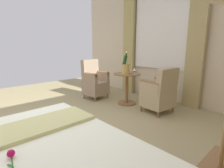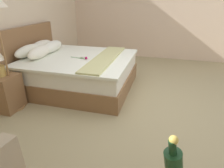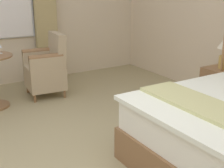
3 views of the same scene
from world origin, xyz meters
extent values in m
cube|color=brown|center=(-0.53, 2.32, 0.29)|extent=(0.42, 0.45, 0.57)
cylinder|color=#9E7345|center=(-0.49, 2.20, 0.01)|extent=(0.28, 0.28, 0.03)
cylinder|color=#9E7345|center=(-0.49, 2.20, 0.80)|extent=(0.03, 0.03, 1.53)
cylinder|color=white|center=(-2.29, -0.03, 0.71)|extent=(0.07, 0.07, 0.01)
cylinder|color=white|center=(-2.29, -0.03, 0.75)|extent=(0.01, 0.01, 0.07)
cylinder|color=brown|center=(-2.57, 0.38, 0.06)|extent=(0.04, 0.04, 0.12)
cylinder|color=brown|center=(-2.11, 0.33, 0.06)|extent=(0.04, 0.04, 0.12)
cylinder|color=brown|center=(-2.53, 0.81, 0.06)|extent=(0.04, 0.04, 0.12)
cylinder|color=brown|center=(-2.06, 0.77, 0.06)|extent=(0.04, 0.04, 0.12)
cube|color=tan|center=(-2.32, 0.57, 0.28)|extent=(0.60, 0.57, 0.33)
cube|color=tan|center=(-2.30, 0.78, 0.68)|extent=(0.54, 0.20, 0.47)
cube|color=tan|center=(-2.55, 0.57, 0.54)|extent=(0.14, 0.48, 0.18)
cylinder|color=brown|center=(-2.55, 0.57, 0.63)|extent=(0.14, 0.48, 0.09)
cube|color=tan|center=(-2.10, 0.53, 0.54)|extent=(0.14, 0.48, 0.18)
cylinder|color=brown|center=(-2.10, 0.53, 0.63)|extent=(0.14, 0.48, 0.09)
camera|label=1|loc=(0.66, 2.45, 1.31)|focal=28.00mm
camera|label=2|loc=(-2.84, -0.11, 1.69)|focal=32.00mm
camera|label=3|loc=(1.96, -0.91, 1.60)|focal=50.00mm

